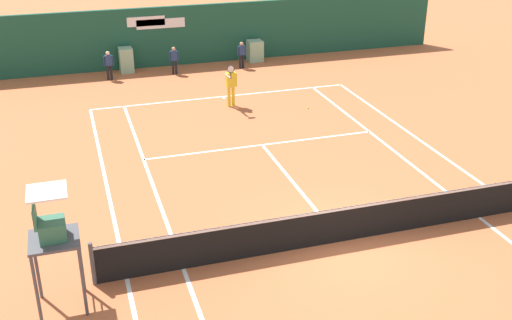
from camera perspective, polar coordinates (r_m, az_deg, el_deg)
ground_plane at (r=16.34m, az=6.93°, el=-6.30°), size 80.00×80.00×0.01m
tennis_net at (r=15.64m, az=7.87°, el=-5.73°), size 12.10×0.10×1.07m
sponsor_back_wall at (r=30.52m, az=-5.69°, el=11.18°), size 25.00×1.02×2.78m
umpire_chair at (r=13.28m, az=-18.00°, el=-6.39°), size 1.00×1.00×2.74m
player_on_baseline at (r=24.52m, az=-2.29°, el=7.03°), size 0.56×0.72×1.83m
ball_kid_right_post at (r=29.02m, az=-7.45°, el=9.13°), size 0.42×0.18×1.26m
ball_kid_centre_post at (r=29.71m, az=-1.32°, el=9.68°), size 0.41×0.20×1.25m
ball_kid_left_post at (r=28.68m, az=-13.23°, el=8.53°), size 0.43×0.18×1.29m
tennis_ball_mid_court at (r=24.63m, az=4.74°, el=4.76°), size 0.07×0.07×0.07m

